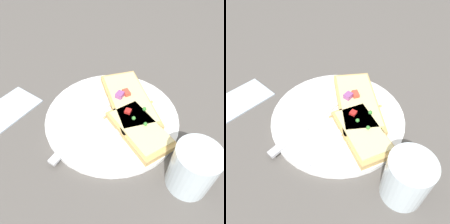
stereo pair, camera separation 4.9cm
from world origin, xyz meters
TOP-DOWN VIEW (x-y plane):
  - ground_plane at (0.00, 0.00)m, footprint 4.00×4.00m
  - plate at (0.00, 0.00)m, footprint 0.30×0.30m
  - fork at (0.03, 0.04)m, footprint 0.20×0.03m
  - knife at (0.08, -0.03)m, footprint 0.22×0.03m
  - pizza_slice_main at (-0.06, 0.01)m, footprint 0.20×0.21m
  - pizza_slice_corner at (0.01, 0.07)m, footprint 0.13×0.17m
  - crumb_scatter at (-0.02, 0.03)m, footprint 0.11×0.10m
  - drinking_glass at (0.05, 0.20)m, footprint 0.08×0.08m
  - napkin at (0.13, -0.22)m, footprint 0.16×0.09m

SIDE VIEW (x-z plane):
  - ground_plane at x=0.00m, z-range 0.00..0.00m
  - napkin at x=0.13m, z-range 0.00..0.01m
  - plate at x=0.00m, z-range 0.00..0.01m
  - fork at x=0.03m, z-range 0.01..0.02m
  - knife at x=0.08m, z-range 0.01..0.02m
  - crumb_scatter at x=-0.02m, z-range 0.01..0.02m
  - pizza_slice_corner at x=0.01m, z-range 0.01..0.04m
  - pizza_slice_main at x=-0.06m, z-range 0.01..0.04m
  - drinking_glass at x=0.05m, z-range 0.00..0.10m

